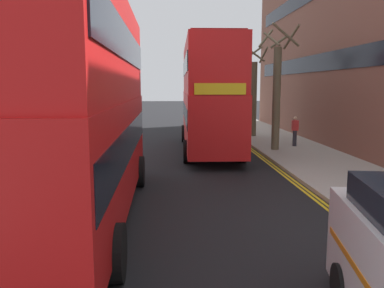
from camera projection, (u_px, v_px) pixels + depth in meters
sidewalk_right at (328, 166)px, 16.66m from camera, size 4.00×80.00×0.14m
sidewalk_left at (10, 170)px, 15.89m from camera, size 4.00×80.00×0.14m
kerb_line_outer at (293, 180)px, 14.57m from camera, size 0.10×56.00×0.01m
kerb_line_inner at (289, 180)px, 14.56m from camera, size 0.10×56.00×0.01m
double_decker_bus_away at (78, 101)px, 9.81m from camera, size 2.86×10.83×5.64m
double_decker_bus_oncoming at (209, 93)px, 20.67m from camera, size 2.98×10.86×5.64m
pedestrian_far at (295, 131)px, 21.73m from camera, size 0.34×0.22×1.62m
street_tree_near at (277, 92)px, 20.23m from camera, size 1.95×1.97×6.26m
street_tree_mid at (253, 96)px, 25.95m from camera, size 1.60×1.47×5.88m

